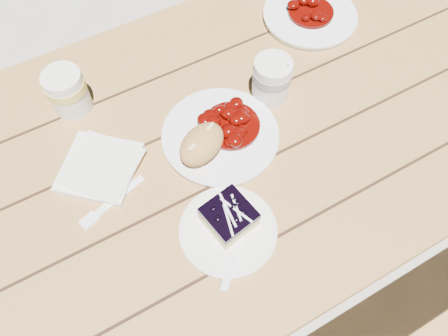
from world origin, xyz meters
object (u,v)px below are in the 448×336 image
second_cup (68,92)px  dessert_plate (228,231)px  bread_roll (202,144)px  second_plate (310,16)px  main_plate (220,136)px  coffee_cup (272,80)px  picnic_table (223,179)px  blueberry_cake (229,216)px

second_cup → dessert_plate: bearing=-70.3°
bread_roll → second_plate: (0.44, 0.23, -0.04)m
main_plate → coffee_cup: (0.16, 0.05, 0.04)m
picnic_table → blueberry_cake: 0.27m
main_plate → dessert_plate: 0.22m
blueberry_cake → second_cup: bearing=101.9°
picnic_table → bread_roll: size_ratio=17.50×
coffee_cup → second_plate: size_ratio=0.44×
dessert_plate → coffee_cup: (0.25, 0.25, 0.05)m
main_plate → blueberry_cake: 0.20m
bread_roll → main_plate: bearing=20.0°
dessert_plate → main_plate: bearing=64.9°
second_cup → second_plate: bearing=-2.2°
bread_roll → picnic_table: bearing=5.4°
blueberry_cake → main_plate: bearing=56.0°
dessert_plate → blueberry_cake: bearing=56.3°
main_plate → second_plate: bearing=29.1°
picnic_table → blueberry_cake: (-0.08, -0.17, 0.20)m
coffee_cup → second_cup: size_ratio=1.00×
main_plate → bread_roll: size_ratio=2.19×
picnic_table → main_plate: main_plate is taller
picnic_table → dessert_plate: 0.26m
dessert_plate → blueberry_cake: (0.01, 0.01, 0.03)m
bread_roll → coffee_cup: size_ratio=1.08×
picnic_table → blueberry_cake: size_ratio=20.32×
picnic_table → second_plate: size_ratio=8.38×
picnic_table → bread_roll: bearing=-174.6°
coffee_cup → second_cup: bearing=155.1°
bread_roll → second_plate: 0.50m
dessert_plate → blueberry_cake: size_ratio=1.88×
picnic_table → second_cup: bearing=134.2°
blueberry_cake → second_cup: second_cup is taller
picnic_table → main_plate: size_ratio=8.00×
second_plate → main_plate: bearing=-150.9°
second_cup → blueberry_cake: bearing=-68.4°
dessert_plate → coffee_cup: size_ratio=1.75×
dessert_plate → picnic_table: bearing=63.9°
main_plate → second_plate: same height
picnic_table → second_cup: size_ratio=18.90×
bread_roll → coffee_cup: (0.21, 0.07, 0.01)m
blueberry_cake → coffee_cup: bearing=34.3°
bread_roll → coffee_cup: bearing=18.1°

